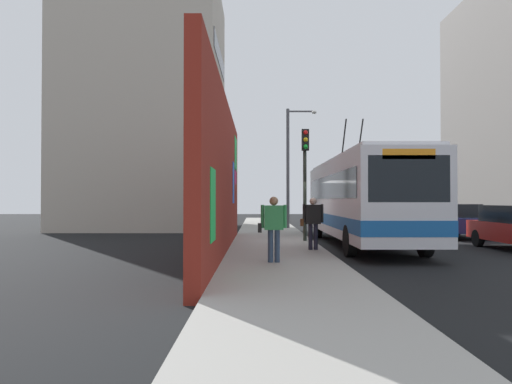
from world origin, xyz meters
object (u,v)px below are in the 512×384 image
at_px(traffic_light, 305,166).
at_px(street_lamp, 291,160).
at_px(parked_car_navy, 452,220).
at_px(pedestrian_near_wall, 273,224).
at_px(pedestrian_at_curb, 313,219).
at_px(city_bus, 361,197).

distance_m(traffic_light, street_lamp, 8.79).
distance_m(parked_car_navy, pedestrian_near_wall, 13.38).
bearing_deg(pedestrian_at_curb, pedestrian_near_wall, 155.85).
distance_m(parked_car_navy, street_lamp, 9.42).
distance_m(city_bus, traffic_light, 2.50).
xyz_separation_m(parked_car_navy, pedestrian_at_curb, (-6.93, 7.43, 0.31)).
bearing_deg(pedestrian_near_wall, city_bus, -30.63).
distance_m(pedestrian_near_wall, traffic_light, 6.81).
bearing_deg(traffic_light, pedestrian_at_curb, 178.52).
bearing_deg(city_bus, street_lamp, 12.98).
bearing_deg(pedestrian_at_curb, street_lamp, -0.82).
relative_size(parked_car_navy, pedestrian_at_curb, 2.68).
xyz_separation_m(city_bus, pedestrian_at_curb, (-3.02, 2.23, -0.72)).
height_order(pedestrian_near_wall, street_lamp, street_lamp).
distance_m(pedestrian_at_curb, street_lamp, 12.33).
bearing_deg(parked_car_navy, pedestrian_near_wall, 138.69).
distance_m(city_bus, parked_car_navy, 6.59).
relative_size(city_bus, traffic_light, 2.65).
bearing_deg(pedestrian_near_wall, street_lamp, -5.94).
bearing_deg(city_bus, parked_car_navy, -53.01).
height_order(pedestrian_near_wall, pedestrian_at_curb, pedestrian_near_wall).
relative_size(city_bus, pedestrian_at_curb, 6.94).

